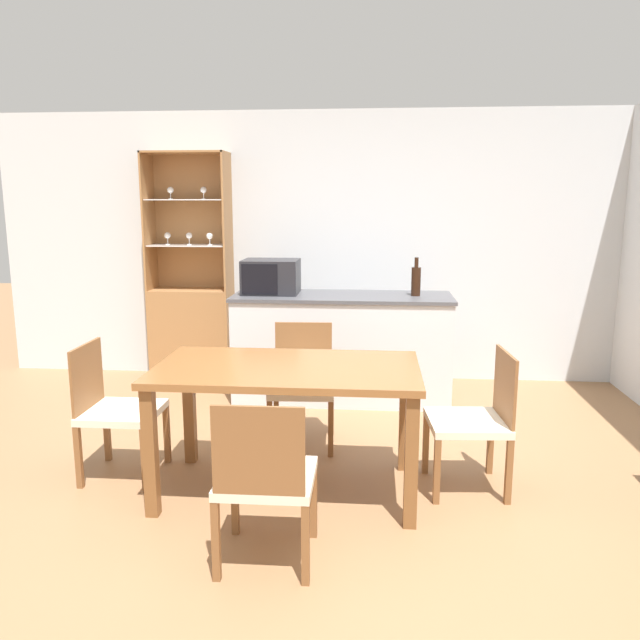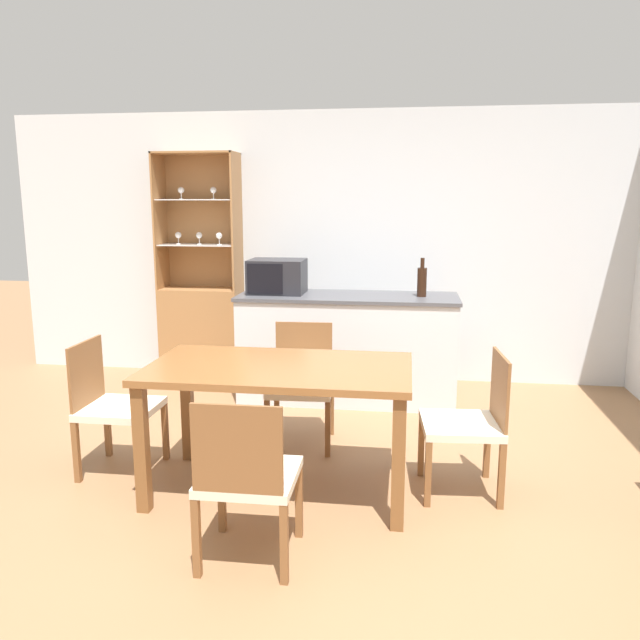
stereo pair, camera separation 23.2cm
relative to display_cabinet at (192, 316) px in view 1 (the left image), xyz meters
The scene contains 11 objects.
ground_plane 2.91m from the display_cabinet, 58.66° to the right, with size 18.00×18.00×0.00m, color #936B47.
wall_back 1.63m from the display_cabinet, ahead, with size 6.80×0.06×2.55m.
kitchen_counter 1.59m from the display_cabinet, 20.02° to the right, with size 1.87×0.65×0.92m.
display_cabinet is the anchor object (origin of this frame).
dining_table 2.67m from the display_cabinet, 61.73° to the right, with size 1.53×0.85×0.78m.
dining_chair_head_far 2.03m from the display_cabinet, 51.41° to the right, with size 0.47×0.47×0.85m.
dining_chair_head_near 3.37m from the display_cabinet, 67.94° to the right, with size 0.46×0.46×0.85m.
dining_chair_side_right_far 3.25m from the display_cabinet, 43.06° to the right, with size 0.48×0.48×0.85m.
dining_chair_side_left_far 2.23m from the display_cabinet, 86.05° to the right, with size 0.45×0.45×0.85m.
microwave 1.10m from the display_cabinet, 30.56° to the right, with size 0.48×0.38×0.29m.
wine_bottle 2.22m from the display_cabinet, 14.27° to the right, with size 0.08×0.08×0.33m.
Camera 1 is at (0.28, -3.39, 1.73)m, focal length 35.00 mm.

